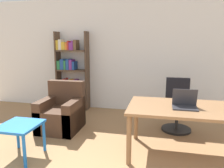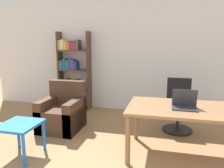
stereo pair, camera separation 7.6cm
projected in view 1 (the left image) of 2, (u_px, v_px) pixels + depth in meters
wall_back at (140, 55)px, 5.18m from camera, size 8.00×0.06×2.70m
desk at (189, 113)px, 3.11m from camera, size 1.73×0.96×0.74m
laptop at (185, 104)px, 3.06m from camera, size 0.34×0.25×0.26m
office_chair at (177, 107)px, 4.15m from camera, size 0.55×0.55×0.98m
side_table_blue at (20, 130)px, 3.11m from camera, size 0.53×0.57×0.50m
armchair at (61, 114)px, 4.18m from camera, size 0.72×0.77×0.91m
bookshelf at (70, 75)px, 5.46m from camera, size 0.81×0.28×1.91m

